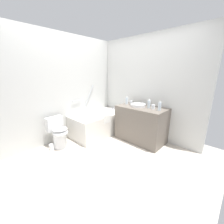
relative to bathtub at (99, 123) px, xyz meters
name	(u,v)px	position (x,y,z in m)	size (l,w,h in m)	color
ground_plane	(103,155)	(-0.64, -0.86, -0.30)	(3.80, 3.80, 0.00)	beige
wall_back_tiled	(65,89)	(-0.64, 0.45, 0.93)	(3.20, 0.10, 2.47)	silver
wall_right_mirror	(144,88)	(0.81, -0.86, 0.93)	(0.10, 2.90, 2.47)	silver
bathtub	(99,123)	(0.00, 0.00, 0.00)	(1.45, 0.80, 1.29)	white
toilet	(59,133)	(-1.09, 0.09, 0.03)	(0.36, 0.49, 0.68)	white
vanity_counter	(141,124)	(0.44, -1.04, 0.11)	(0.64, 1.13, 0.84)	#6B6056
sink_basin	(138,105)	(0.43, -0.94, 0.56)	(0.34, 0.34, 0.06)	white
sink_faucet	(143,104)	(0.63, -0.94, 0.57)	(0.12, 0.15, 0.07)	#9F9FA4
water_bottle_0	(127,101)	(0.44, -0.60, 0.62)	(0.06, 0.06, 0.19)	silver
water_bottle_1	(149,104)	(0.45, -1.20, 0.62)	(0.06, 0.06, 0.20)	silver
water_bottle_2	(160,106)	(0.41, -1.47, 0.63)	(0.07, 0.07, 0.20)	silver
drinking_glass_0	(131,103)	(0.46, -0.72, 0.58)	(0.06, 0.06, 0.10)	white
drinking_glass_1	(153,107)	(0.44, -1.32, 0.58)	(0.08, 0.08, 0.10)	white
toilet_paper_roll	(52,147)	(-1.27, 0.08, -0.24)	(0.11, 0.11, 0.13)	white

